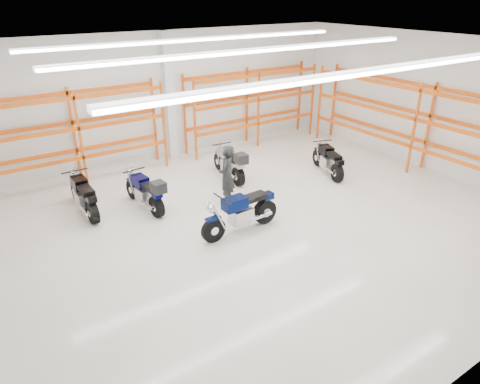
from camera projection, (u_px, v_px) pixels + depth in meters
ground at (265, 219)px, 11.75m from camera, size 14.00×14.00×0.00m
room_shell at (268, 100)px, 10.36m from camera, size 14.02×12.02×4.51m
motorcycle_main at (244, 213)px, 10.98m from camera, size 2.30×0.76×1.13m
motorcycle_back_a at (84, 197)px, 11.86m from camera, size 0.74×2.22×1.09m
motorcycle_back_b at (146, 193)px, 12.05m from camera, size 0.69×2.17×1.11m
motorcycle_back_c at (231, 164)px, 14.02m from camera, size 0.71×2.22×1.14m
motorcycle_back_d at (329, 161)px, 14.43m from camera, size 0.93×2.03×1.03m
standing_man at (227, 176)px, 12.22m from camera, size 0.77×0.77×1.80m
structural_column at (169, 98)px, 15.17m from camera, size 0.32×0.32×4.50m
pallet_racking_back_left at (76, 128)px, 13.41m from camera, size 5.67×0.87×3.00m
pallet_racking_back_right at (253, 100)px, 16.81m from camera, size 5.67×0.87×3.00m
pallet_racking_side at (423, 119)px, 14.21m from camera, size 0.87×9.07×3.00m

